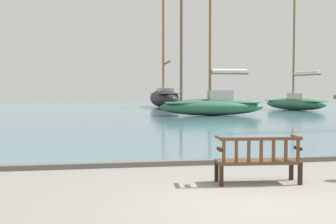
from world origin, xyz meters
TOP-DOWN VIEW (x-y plane):
  - ground_plane at (0.00, 0.00)m, footprint 160.00×160.00m
  - harbor_water at (0.00, 44.00)m, footprint 100.00×80.00m
  - quay_edge_kerb at (0.00, 3.85)m, footprint 40.00×0.30m
  - park_bench at (0.59, 1.56)m, footprint 1.64×0.66m
  - sailboat_far_starboard at (5.02, 39.56)m, footprint 3.08×11.93m
  - sailboat_outer_port at (16.09, 30.76)m, footprint 4.17×7.72m
  - sailboat_mid_starboard at (5.91, 23.26)m, footprint 7.71×2.10m

SIDE VIEW (x-z plane):
  - ground_plane at x=0.00m, z-range 0.00..0.00m
  - harbor_water at x=0.00m, z-range 0.00..0.08m
  - quay_edge_kerb at x=0.00m, z-range 0.00..0.12m
  - park_bench at x=0.59m, z-range 0.01..0.93m
  - sailboat_outer_port at x=16.09m, z-range -4.34..6.09m
  - sailboat_mid_starboard at x=5.91m, z-range -4.61..6.52m
  - sailboat_far_starboard at x=5.02m, z-range -5.32..7.75m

